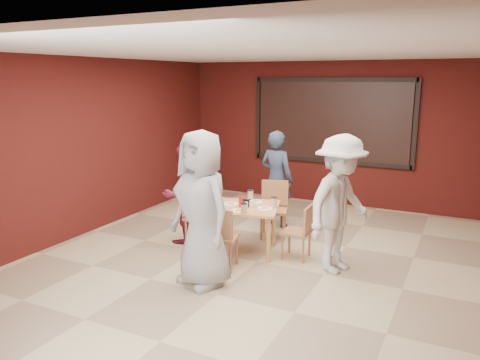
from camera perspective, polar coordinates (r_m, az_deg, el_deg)
The scene contains 11 objects.
floor at distance 6.54m, azimuth 2.06°, elevation -9.90°, with size 7.00×7.00×0.00m, color #C6B589.
window_blinds at distance 9.34m, azimuth 11.02°, elevation 7.06°, with size 3.00×0.02×1.50m, color black.
dining_table at distance 6.68m, azimuth 0.89°, elevation -3.87°, with size 1.08×1.08×0.84m.
chair_front at distance 6.11m, azimuth -2.48°, elevation -6.70°, with size 0.49×0.49×0.85m.
chair_back at distance 7.44m, azimuth 4.18°, elevation -3.11°, with size 0.53×0.53×0.88m.
chair_left at distance 7.04m, azimuth -5.23°, elevation -3.99°, with size 0.45×0.45×0.89m.
chair_right at distance 6.55m, azimuth 7.44°, elevation -5.94°, with size 0.38×0.38×0.77m.
diner_front at distance 5.59m, azimuth -4.71°, elevation -3.56°, with size 0.93×0.60×1.89m, color #969696.
diner_back at distance 7.87m, azimuth 4.46°, elevation 0.14°, with size 0.59×0.39×1.63m, color #2C394E.
diner_left at distance 7.15m, azimuth -6.88°, elevation -1.71°, with size 0.73×0.57×1.50m, color maroon.
diner_right at distance 6.10m, azimuth 12.08°, elevation -2.93°, with size 1.16×0.67×1.79m, color silver.
Camera 1 is at (2.49, -5.52, 2.48)m, focal length 35.00 mm.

